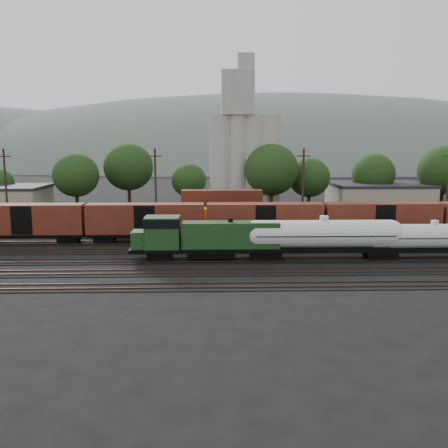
{
  "coord_description": "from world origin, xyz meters",
  "views": [
    {
      "loc": [
        -3.15,
        -58.94,
        13.03
      ],
      "look_at": [
        -1.46,
        2.0,
        3.0
      ],
      "focal_mm": 40.0,
      "sensor_mm": 36.0,
      "label": 1
    }
  ],
  "objects_px": {
    "green_locomotive": "(202,237)",
    "orange_locomotive": "(152,219)",
    "grain_silo": "(244,152)",
    "tank_car_a": "(323,236)"
  },
  "relations": [
    {
      "from": "green_locomotive",
      "to": "orange_locomotive",
      "type": "distance_m",
      "value": 16.64
    },
    {
      "from": "orange_locomotive",
      "to": "green_locomotive",
      "type": "bearing_deg",
      "value": -64.37
    },
    {
      "from": "tank_car_a",
      "to": "orange_locomotive",
      "type": "xyz_separation_m",
      "value": [
        -20.63,
        15.0,
        -0.36
      ]
    },
    {
      "from": "tank_car_a",
      "to": "grain_silo",
      "type": "height_order",
      "value": "grain_silo"
    },
    {
      "from": "green_locomotive",
      "to": "grain_silo",
      "type": "bearing_deg",
      "value": 79.86
    },
    {
      "from": "tank_car_a",
      "to": "orange_locomotive",
      "type": "bearing_deg",
      "value": 143.98
    },
    {
      "from": "green_locomotive",
      "to": "tank_car_a",
      "type": "height_order",
      "value": "same"
    },
    {
      "from": "green_locomotive",
      "to": "orange_locomotive",
      "type": "relative_size",
      "value": 1.05
    },
    {
      "from": "green_locomotive",
      "to": "grain_silo",
      "type": "xyz_separation_m",
      "value": [
        7.33,
        41.0,
        8.58
      ]
    },
    {
      "from": "orange_locomotive",
      "to": "grain_silo",
      "type": "relative_size",
      "value": 0.59
    }
  ]
}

